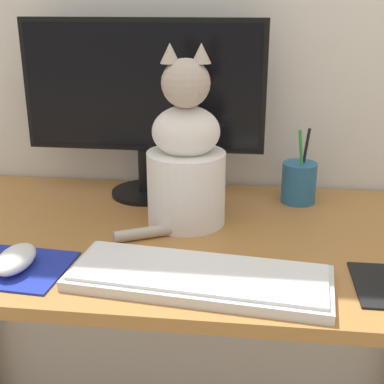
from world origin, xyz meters
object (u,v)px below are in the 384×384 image
monitor (143,97)px  computer_mouse_left (16,259)px  cat (186,160)px  pen_cup (299,182)px  keyboard (199,277)px

monitor → computer_mouse_left: bearing=-110.4°
computer_mouse_left → cat: bearing=42.7°
monitor → pen_cup: (0.37, -0.00, -0.19)m
computer_mouse_left → cat: 0.39m
computer_mouse_left → cat: cat is taller
monitor → cat: size_ratio=1.50×
keyboard → pen_cup: bearing=71.1°
keyboard → cat: (-0.06, 0.26, 0.13)m
cat → pen_cup: bearing=24.9°
keyboard → computer_mouse_left: size_ratio=4.16×
keyboard → computer_mouse_left: (-0.33, 0.01, 0.01)m
cat → pen_cup: size_ratio=2.11×
cat → keyboard: bearing=-84.5°
keyboard → pen_cup: pen_cup is taller
pen_cup → monitor: bearing=179.3°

